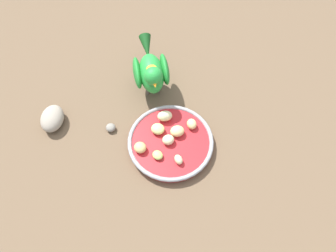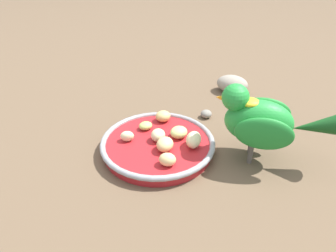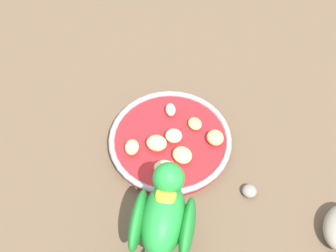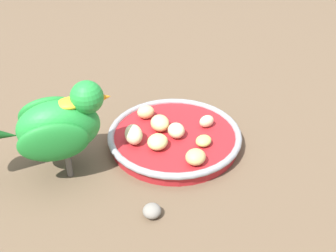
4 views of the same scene
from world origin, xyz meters
name	(u,v)px [view 4 (image 4 of 4)]	position (x,y,z in m)	size (l,w,h in m)	color
ground_plane	(184,138)	(0.00, 0.00, 0.00)	(4.00, 4.00, 0.00)	brown
feeding_bowl	(175,137)	(0.02, -0.02, 0.01)	(0.22, 0.22, 0.03)	#AD1E23
apple_piece_0	(196,157)	(0.09, 0.01, 0.03)	(0.03, 0.03, 0.02)	tan
apple_piece_1	(176,130)	(0.02, -0.01, 0.03)	(0.03, 0.03, 0.02)	beige
apple_piece_2	(207,121)	(-0.01, 0.04, 0.03)	(0.03, 0.02, 0.02)	beige
apple_piece_3	(158,142)	(0.05, -0.05, 0.03)	(0.04, 0.03, 0.02)	#C6D17A
apple_piece_4	(134,134)	(0.03, -0.08, 0.03)	(0.04, 0.03, 0.03)	beige
apple_piece_5	(160,124)	(0.00, -0.04, 0.03)	(0.04, 0.03, 0.02)	#E5C67F
apple_piece_6	(146,112)	(-0.04, -0.06, 0.03)	(0.03, 0.02, 0.02)	#E5C67F
apple_piece_7	(204,141)	(0.05, 0.03, 0.03)	(0.03, 0.02, 0.02)	#B2CC66
parrot	(56,125)	(0.07, -0.19, 0.08)	(0.11, 0.21, 0.15)	#59544C
pebble_0	(152,211)	(0.18, -0.06, 0.01)	(0.03, 0.03, 0.02)	gray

